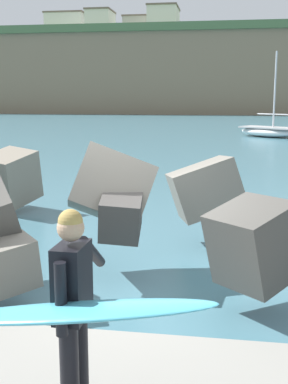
{
  "coord_description": "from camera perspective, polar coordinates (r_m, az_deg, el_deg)",
  "views": [
    {
      "loc": [
        1.24,
        -6.9,
        2.85
      ],
      "look_at": [
        0.06,
        0.5,
        1.4
      ],
      "focal_mm": 46.47,
      "sensor_mm": 36.0,
      "label": 1
    }
  ],
  "objects": [
    {
      "name": "boat_mid_centre",
      "position": [
        36.49,
        14.14,
        6.8
      ],
      "size": [
        4.62,
        4.12,
        5.89
      ],
      "color": "white",
      "rests_on": "ground"
    },
    {
      "name": "ground_plane",
      "position": [
        7.57,
        -1.05,
        -11.17
      ],
      "size": [
        400.0,
        400.0,
        0.0
      ],
      "primitive_type": "plane",
      "color": "#42707F"
    },
    {
      "name": "station_building_east",
      "position": [
        108.75,
        -8.89,
        18.16
      ],
      "size": [
        8.2,
        5.54,
        5.82
      ],
      "color": "silver",
      "rests_on": "headland_bluff"
    },
    {
      "name": "station_building_annex",
      "position": [
        100.63,
        2.26,
        18.87
      ],
      "size": [
        5.7,
        8.36,
        5.81
      ],
      "color": "silver",
      "rests_on": "headland_bluff"
    },
    {
      "name": "station_building_west",
      "position": [
        99.49,
        -5.02,
        18.68
      ],
      "size": [
        4.78,
        6.57,
        4.96
      ],
      "color": "silver",
      "rests_on": "headland_bluff"
    },
    {
      "name": "surfer_with_board",
      "position": [
        3.9,
        -8.22,
        -12.97
      ],
      "size": [
        2.1,
        1.18,
        1.78
      ],
      "color": "black",
      "rests_on": "walkway_path"
    },
    {
      "name": "station_building_central",
      "position": [
        108.37,
        -0.36,
        18.16
      ],
      "size": [
        7.15,
        5.67,
        5.25
      ],
      "color": "#B2ADA3",
      "rests_on": "headland_bluff"
    },
    {
      "name": "headland_bluff",
      "position": [
        100.39,
        2.67,
        13.26
      ],
      "size": [
        103.2,
        44.72,
        13.82
      ],
      "color": "#847056",
      "rests_on": "ground"
    }
  ]
}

